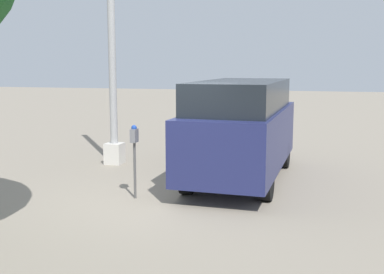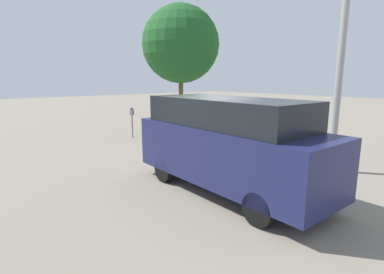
{
  "view_description": "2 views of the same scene",
  "coord_description": "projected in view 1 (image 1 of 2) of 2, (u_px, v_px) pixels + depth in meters",
  "views": [
    {
      "loc": [
        -8.61,
        -2.9,
        2.61
      ],
      "look_at": [
        0.56,
        -0.44,
        1.17
      ],
      "focal_mm": 45.0,
      "sensor_mm": 36.0,
      "label": 1
    },
    {
      "loc": [
        6.73,
        -6.37,
        2.7
      ],
      "look_at": [
        -0.33,
        -0.31,
        0.88
      ],
      "focal_mm": 28.0,
      "sensor_mm": 36.0,
      "label": 2
    }
  ],
  "objects": [
    {
      "name": "parked_van",
      "position": [
        242.0,
        127.0,
        10.82
      ],
      "size": [
        5.14,
        2.0,
        2.25
      ],
      "rotation": [
        0.0,
        0.0,
        -0.03
      ],
      "color": "navy",
      "rests_on": "ground"
    },
    {
      "name": "parking_meter_near",
      "position": [
        134.0,
        145.0,
        9.31
      ],
      "size": [
        0.2,
        0.11,
        1.45
      ],
      "rotation": [
        0.0,
        0.0,
        0.02
      ],
      "color": "#4C4C4C",
      "rests_on": "ground"
    },
    {
      "name": "ground_plane",
      "position": [
        163.0,
        200.0,
        9.36
      ],
      "size": [
        80.0,
        80.0,
        0.0
      ],
      "primitive_type": "plane",
      "color": "gray"
    },
    {
      "name": "lamp_post",
      "position": [
        112.0,
        63.0,
        12.36
      ],
      "size": [
        0.44,
        0.44,
        6.89
      ],
      "color": "beige",
      "rests_on": "ground"
    }
  ]
}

